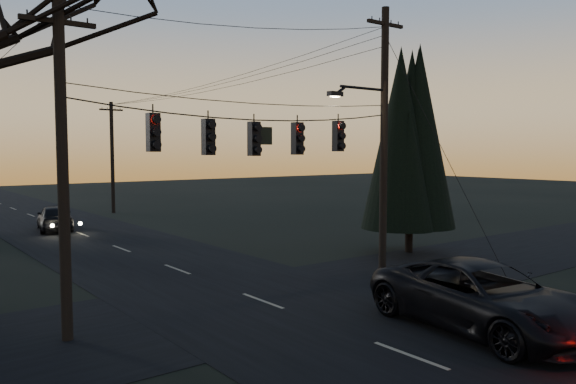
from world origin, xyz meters
TOP-DOWN VIEW (x-y plane):
  - main_road at (0.00, 20.00)m, footprint 8.00×120.00m
  - cross_road at (0.00, 10.00)m, footprint 60.00×7.00m
  - utility_pole_right at (5.50, 10.00)m, footprint 5.00×0.30m
  - utility_pole_left at (-6.00, 10.00)m, footprint 1.80×0.30m
  - utility_pole_far_r at (5.50, 38.00)m, footprint 1.80×0.30m
  - span_signal_assembly at (-0.24, 10.00)m, footprint 11.50×0.44m
  - evergreen_right at (10.41, 12.90)m, footprint 3.92×3.92m
  - suv_near at (2.98, 4.04)m, footprint 3.78×6.79m
  - sedan_oncoming_a at (-0.80, 30.53)m, footprint 2.66×4.86m

SIDE VIEW (x-z plane):
  - utility_pole_right at x=5.50m, z-range -5.00..5.00m
  - utility_pole_left at x=-6.00m, z-range -4.25..4.25m
  - utility_pole_far_r at x=5.50m, z-range -4.25..4.25m
  - cross_road at x=0.00m, z-range 0.00..0.02m
  - main_road at x=0.00m, z-range 0.00..0.02m
  - sedan_oncoming_a at x=-0.80m, z-range 0.00..1.57m
  - suv_near at x=2.98m, z-range 0.00..1.80m
  - evergreen_right at x=10.41m, z-range 0.59..9.15m
  - span_signal_assembly at x=-0.24m, z-range 4.41..6.03m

